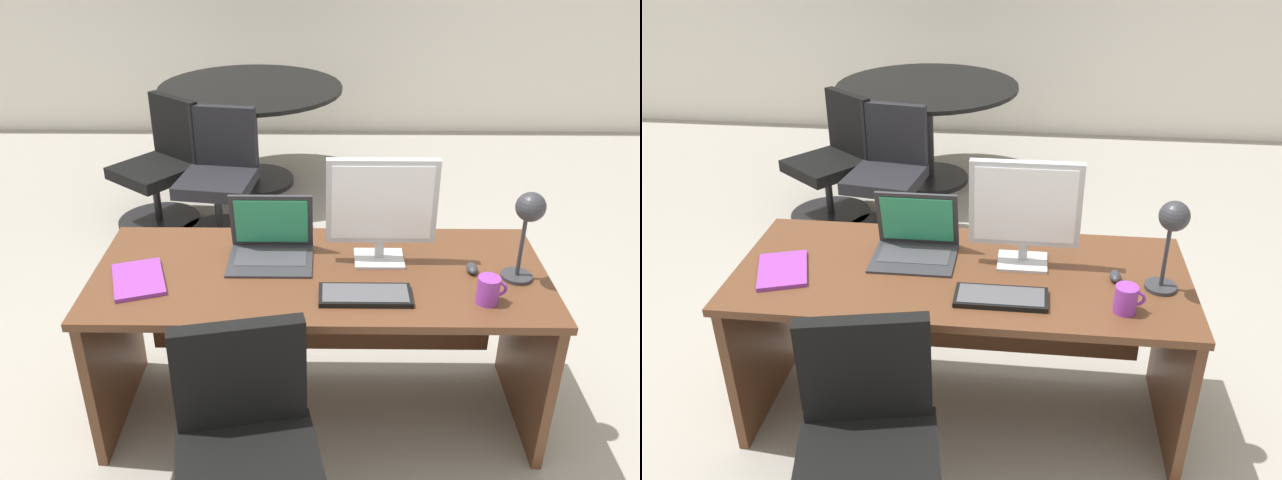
# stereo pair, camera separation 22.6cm
# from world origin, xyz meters

# --- Properties ---
(ground) EXTENTS (12.00, 12.00, 0.00)m
(ground) POSITION_xyz_m (0.00, 1.50, 0.00)
(ground) COLOR gray
(desk) EXTENTS (1.80, 0.75, 0.73)m
(desk) POSITION_xyz_m (0.00, 0.05, 0.52)
(desk) COLOR #56331E
(desk) RESTS_ON ground
(monitor) EXTENTS (0.44, 0.16, 0.44)m
(monitor) POSITION_xyz_m (0.24, 0.09, 0.98)
(monitor) COLOR #B7BABF
(monitor) RESTS_ON desk
(laptop) EXTENTS (0.34, 0.27, 0.26)m
(laptop) POSITION_xyz_m (-0.20, 0.13, 0.81)
(laptop) COLOR #2D2D33
(laptop) RESTS_ON desk
(keyboard) EXTENTS (0.34, 0.15, 0.02)m
(keyboard) POSITION_xyz_m (0.17, -0.19, 0.74)
(keyboard) COLOR black
(keyboard) RESTS_ON desk
(mouse) EXTENTS (0.04, 0.08, 0.03)m
(mouse) POSITION_xyz_m (0.60, 0.00, 0.75)
(mouse) COLOR #2D2D33
(mouse) RESTS_ON desk
(desk_lamp) EXTENTS (0.12, 0.14, 0.37)m
(desk_lamp) POSITION_xyz_m (0.77, -0.07, 1.00)
(desk_lamp) COLOR #2D2D33
(desk_lamp) RESTS_ON desk
(book) EXTENTS (0.26, 0.32, 0.02)m
(book) POSITION_xyz_m (-0.70, -0.08, 0.74)
(book) COLOR purple
(book) RESTS_ON desk
(coffee_mug) EXTENTS (0.11, 0.08, 0.10)m
(coffee_mug) POSITION_xyz_m (0.62, -0.21, 0.78)
(coffee_mug) COLOR purple
(coffee_mug) RESTS_ON desk
(office_chair) EXTENTS (0.56, 0.57, 0.86)m
(office_chair) POSITION_xyz_m (-0.22, -0.71, 0.36)
(office_chair) COLOR black
(office_chair) RESTS_ON ground
(meeting_table) EXTENTS (1.37, 1.37, 0.78)m
(meeting_table) POSITION_xyz_m (-0.55, 2.60, 0.59)
(meeting_table) COLOR black
(meeting_table) RESTS_ON ground
(meeting_chair_near) EXTENTS (0.65, 0.65, 0.86)m
(meeting_chair_near) POSITION_xyz_m (-1.11, 1.90, 0.34)
(meeting_chair_near) COLOR black
(meeting_chair_near) RESTS_ON ground
(meeting_chair_far) EXTENTS (0.56, 0.56, 0.84)m
(meeting_chair_far) POSITION_xyz_m (-0.68, 1.71, 0.34)
(meeting_chair_far) COLOR black
(meeting_chair_far) RESTS_ON ground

